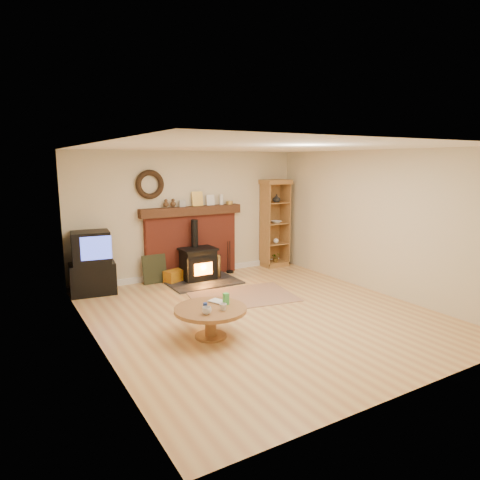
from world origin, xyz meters
TOP-DOWN VIEW (x-y plane):
  - ground at (0.00, 0.00)m, footprint 5.50×5.50m
  - room_shell at (-0.02, 0.09)m, footprint 5.02×5.52m
  - chimney_breast at (0.00, 2.67)m, footprint 2.20×0.22m
  - wood_stove at (-0.03, 2.27)m, footprint 1.40×1.00m
  - area_rug at (0.19, 0.90)m, footprint 1.98×1.52m
  - tv_unit at (-2.07, 2.47)m, footprint 0.85×0.64m
  - curio_cabinet at (2.02, 2.55)m, footprint 0.64×0.46m
  - firelog_box at (-0.51, 2.40)m, footprint 0.46×0.37m
  - leaning_painting at (-0.87, 2.55)m, footprint 0.48×0.13m
  - fire_tools at (0.81, 2.50)m, footprint 0.16×0.16m
  - coffee_table at (-1.11, -0.41)m, footprint 1.00×1.00m

SIDE VIEW (x-z plane):
  - ground at x=0.00m, z-range 0.00..0.00m
  - area_rug at x=0.19m, z-range 0.00..0.01m
  - fire_tools at x=0.81m, z-range -0.24..0.46m
  - firelog_box at x=-0.51m, z-range 0.00..0.25m
  - leaning_painting at x=-0.87m, z-range 0.00..0.57m
  - wood_stove at x=-0.03m, z-range -0.29..0.94m
  - coffee_table at x=-1.11m, z-range 0.05..0.64m
  - tv_unit at x=-2.07m, z-range -0.02..1.13m
  - chimney_breast at x=0.00m, z-range -0.09..1.69m
  - curio_cabinet at x=2.02m, z-range 0.00..1.99m
  - room_shell at x=-0.02m, z-range 0.41..3.02m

